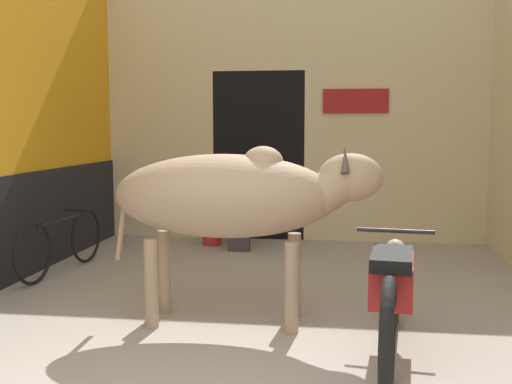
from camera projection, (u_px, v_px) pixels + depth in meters
name	position (u px, v px, depth m)	size (l,w,h in m)	color
wall_left_shopfront	(0.00, 94.00, 5.96)	(0.25, 5.40, 3.95)	orange
wall_back_with_doorway	(281.00, 120.00, 8.57)	(5.28, 0.93, 3.95)	beige
cow	(236.00, 197.00, 4.76)	(2.17, 0.73, 1.45)	tan
motorcycle_near	(392.00, 291.00, 4.13)	(0.58, 1.95, 0.81)	black
bicycle	(62.00, 243.00, 6.52)	(0.44, 1.66, 0.65)	black
shopkeeper_seated	(240.00, 200.00, 7.76)	(0.39, 0.33, 1.23)	#3D3842
plastic_stool	(212.00, 228.00, 8.08)	(0.35, 0.35, 0.43)	red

